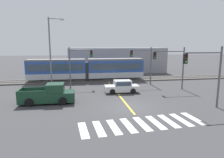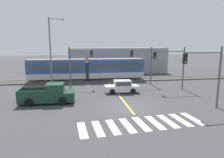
% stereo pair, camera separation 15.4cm
% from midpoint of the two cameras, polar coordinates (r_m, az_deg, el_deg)
% --- Properties ---
extents(ground_plane, '(200.00, 200.00, 0.00)m').
position_cam_midpoint_polar(ground_plane, '(19.17, 4.59, -8.03)').
color(ground_plane, '#3D3D3F').
extents(track_bed, '(120.00, 4.00, 0.18)m').
position_cam_midpoint_polar(track_bed, '(33.42, -1.59, -0.19)').
color(track_bed, '#4C4742').
rests_on(track_bed, ground).
extents(rail_near, '(120.00, 0.08, 0.10)m').
position_cam_midpoint_polar(rail_near, '(32.70, -1.42, -0.17)').
color(rail_near, '#939399').
rests_on(rail_near, track_bed).
extents(rail_far, '(120.00, 0.08, 0.10)m').
position_cam_midpoint_polar(rail_far, '(34.10, -1.76, 0.24)').
color(rail_far, '#939399').
rests_on(rail_far, track_bed).
extents(light_rail_tram, '(18.50, 2.64, 3.43)m').
position_cam_midpoint_polar(light_rail_tram, '(32.85, -7.39, 3.01)').
color(light_rail_tram, '#B7BAC1').
rests_on(light_rail_tram, track_bed).
extents(crosswalk_stripe_0, '(0.81, 2.84, 0.01)m').
position_cam_midpoint_polar(crosswalk_stripe_0, '(14.43, -8.50, -14.20)').
color(crosswalk_stripe_0, silver).
rests_on(crosswalk_stripe_0, ground).
extents(crosswalk_stripe_1, '(0.81, 2.84, 0.01)m').
position_cam_midpoint_polar(crosswalk_stripe_1, '(14.57, -4.06, -13.88)').
color(crosswalk_stripe_1, silver).
rests_on(crosswalk_stripe_1, ground).
extents(crosswalk_stripe_2, '(0.81, 2.84, 0.01)m').
position_cam_midpoint_polar(crosswalk_stripe_2, '(14.79, 0.25, -13.48)').
color(crosswalk_stripe_2, silver).
rests_on(crosswalk_stripe_2, ground).
extents(crosswalk_stripe_3, '(0.81, 2.84, 0.01)m').
position_cam_midpoint_polar(crosswalk_stripe_3, '(15.09, 4.40, -13.03)').
color(crosswalk_stripe_3, silver).
rests_on(crosswalk_stripe_3, ground).
extents(crosswalk_stripe_4, '(0.81, 2.84, 0.01)m').
position_cam_midpoint_polar(crosswalk_stripe_4, '(15.46, 8.35, -12.53)').
color(crosswalk_stripe_4, silver).
rests_on(crosswalk_stripe_4, ground).
extents(crosswalk_stripe_5, '(0.81, 2.84, 0.01)m').
position_cam_midpoint_polar(crosswalk_stripe_5, '(15.89, 12.09, -12.01)').
color(crosswalk_stripe_5, silver).
rests_on(crosswalk_stripe_5, ground).
extents(crosswalk_stripe_6, '(0.81, 2.84, 0.01)m').
position_cam_midpoint_polar(crosswalk_stripe_6, '(16.39, 15.60, -11.47)').
color(crosswalk_stripe_6, silver).
rests_on(crosswalk_stripe_6, ground).
extents(crosswalk_stripe_7, '(0.81, 2.84, 0.01)m').
position_cam_midpoint_polar(crosswalk_stripe_7, '(16.95, 18.88, -10.93)').
color(crosswalk_stripe_7, silver).
rests_on(crosswalk_stripe_7, ground).
extents(crosswalk_stripe_8, '(0.81, 2.84, 0.01)m').
position_cam_midpoint_polar(crosswalk_stripe_8, '(17.56, 21.93, -10.39)').
color(crosswalk_stripe_8, silver).
rests_on(crosswalk_stripe_8, ground).
extents(lane_centre_line, '(0.20, 15.02, 0.01)m').
position_cam_midpoint_polar(lane_centre_line, '(24.25, 1.50, -4.20)').
color(lane_centre_line, gold).
rests_on(lane_centre_line, ground).
extents(sedan_crossing, '(4.24, 2.00, 1.52)m').
position_cam_midpoint_polar(sedan_crossing, '(24.79, 2.62, -2.25)').
color(sedan_crossing, silver).
rests_on(sedan_crossing, ground).
extents(pickup_truck, '(5.42, 2.27, 1.98)m').
position_cam_midpoint_polar(pickup_truck, '(21.25, -17.81, -4.34)').
color(pickup_truck, '#193D28').
rests_on(pickup_truck, ground).
extents(traffic_light_near_right, '(3.75, 0.38, 5.71)m').
position_cam_midpoint_polar(traffic_light_near_right, '(20.00, 25.39, 2.74)').
color(traffic_light_near_right, '#515459').
rests_on(traffic_light_near_right, ground).
extents(traffic_light_far_right, '(3.25, 0.38, 5.53)m').
position_cam_midpoint_polar(traffic_light_far_right, '(29.60, 8.92, 5.35)').
color(traffic_light_far_right, '#515459').
rests_on(traffic_light_far_right, ground).
extents(traffic_light_far_left, '(3.25, 0.38, 5.55)m').
position_cam_midpoint_polar(traffic_light_far_left, '(28.17, -9.89, 5.14)').
color(traffic_light_far_left, '#515459').
rests_on(traffic_light_far_left, ground).
extents(traffic_light_mid_right, '(4.25, 0.38, 5.56)m').
position_cam_midpoint_polar(traffic_light_mid_right, '(27.04, 16.80, 4.70)').
color(traffic_light_mid_right, '#515459').
rests_on(traffic_light_mid_right, ground).
extents(street_lamp_west, '(2.20, 0.28, 9.59)m').
position_cam_midpoint_polar(street_lamp_west, '(29.49, -17.10, 8.42)').
color(street_lamp_west, slate).
rests_on(street_lamp_west, ground).
extents(building_backdrop_far, '(20.24, 6.00, 5.21)m').
position_cam_midpoint_polar(building_backdrop_far, '(42.88, 1.30, 5.38)').
color(building_backdrop_far, gray).
rests_on(building_backdrop_far, ground).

